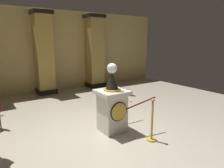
# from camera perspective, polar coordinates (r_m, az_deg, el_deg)

# --- Properties ---
(ground_plane) EXTENTS (12.73, 12.73, 0.00)m
(ground_plane) POSITION_cam_1_polar(r_m,az_deg,el_deg) (5.19, -2.27, -13.99)
(ground_plane) COLOR #B2A893
(back_wall) EXTENTS (12.73, 0.16, 3.68)m
(back_wall) POSITION_cam_1_polar(r_m,az_deg,el_deg) (9.72, -19.41, 8.73)
(back_wall) COLOR tan
(back_wall) RESTS_ON ground_plane
(pedestal_clock) EXTENTS (0.73, 0.73, 1.75)m
(pedestal_clock) POSITION_cam_1_polar(r_m,az_deg,el_deg) (5.14, 0.03, -6.08)
(pedestal_clock) COLOR silver
(pedestal_clock) RESTS_ON ground_plane
(stanchion_near) EXTENTS (0.24, 0.24, 1.01)m
(stanchion_near) POSITION_cam_1_polar(r_m,az_deg,el_deg) (4.86, 11.18, -11.54)
(stanchion_near) COLOR gold
(stanchion_near) RESTS_ON ground_plane
(stanchion_far) EXTENTS (0.24, 0.24, 1.03)m
(stanchion_far) POSITION_cam_1_polar(r_m,az_deg,el_deg) (6.20, 0.80, -5.98)
(stanchion_far) COLOR gold
(stanchion_far) RESTS_ON ground_plane
(velvet_rope) EXTENTS (0.95, 0.98, 0.22)m
(velvet_rope) POSITION_cam_1_polar(r_m,az_deg,el_deg) (5.37, 5.41, -4.14)
(velvet_rope) COLOR #591419
(column_right) EXTENTS (0.88, 0.88, 3.53)m
(column_right) POSITION_cam_1_polar(r_m,az_deg,el_deg) (10.25, -4.96, 9.00)
(column_right) COLOR black
(column_right) RESTS_ON ground_plane
(column_centre_rear) EXTENTS (0.83, 0.83, 3.53)m
(column_centre_rear) POSITION_cam_1_polar(r_m,az_deg,el_deg) (9.31, -18.70, 8.14)
(column_centre_rear) COLOR black
(column_centre_rear) RESTS_ON ground_plane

